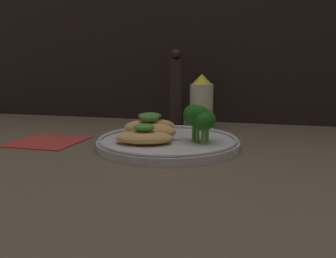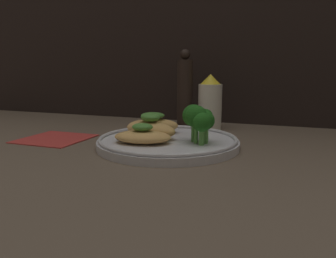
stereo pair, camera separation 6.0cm
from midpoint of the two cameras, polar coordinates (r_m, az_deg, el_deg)
ground_plane at (r=60.67cm, az=-2.83°, el=-3.65°), size 180.00×180.00×1.00cm
plate at (r=60.32cm, az=-2.84°, el=-2.28°), size 26.05×26.05×2.00cm
grilled_meat_front at (r=57.23cm, az=-7.19°, el=-1.33°), size 10.96×7.86×3.53cm
grilled_meat_middle at (r=61.84cm, az=-6.07°, el=0.05°), size 12.16×7.85×4.62cm
grilled_meat_back at (r=65.61cm, az=-5.79°, el=0.69°), size 11.23×8.88×4.32cm
broccoli_bunch at (r=57.37cm, az=2.64°, el=1.86°), size 5.91×5.98×6.70cm
sauce_bottle at (r=78.96cm, az=3.69°, el=4.59°), size 5.60×5.60×13.06cm
pepper_grinder at (r=80.14cm, az=-0.75°, el=6.50°), size 3.78×3.78×18.87cm
napkin at (r=70.12cm, az=-22.47°, el=-1.93°), size 12.96×12.96×0.40cm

